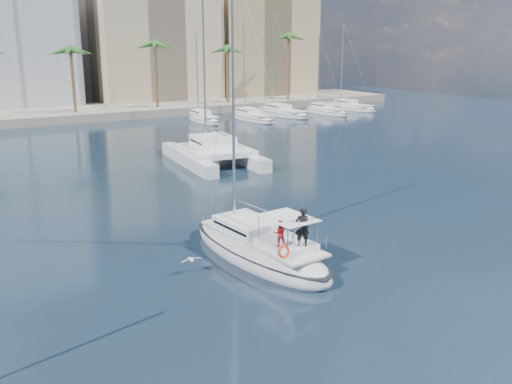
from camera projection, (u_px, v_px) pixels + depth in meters
ground at (259, 263)px, 28.89m from camera, size 160.00×160.00×0.00m
quay at (29, 116)px, 79.06m from camera, size 120.00×14.00×1.20m
building_beige at (152, 45)px, 95.07m from camera, size 20.00×14.00×20.00m
building_tan_right at (260, 50)px, 103.71m from camera, size 18.00×12.00×18.00m
palm_centre at (27, 44)px, 73.24m from camera, size 3.60×3.60×12.30m
palm_right at (253, 43)px, 90.29m from camera, size 3.60×3.60×12.30m
main_sloop at (259, 248)px, 29.46m from camera, size 4.26×10.94×15.88m
catamaran at (214, 151)px, 51.79m from camera, size 7.19×12.57×17.53m
seagull at (191, 260)px, 27.39m from camera, size 1.08×0.46×0.20m
moored_yacht_a at (204, 122)px, 77.70m from camera, size 3.37×9.52×11.90m
moored_yacht_b at (252, 120)px, 79.31m from camera, size 3.32×10.83×13.72m
moored_yacht_c at (283, 116)px, 84.22m from camera, size 3.98×12.33×15.54m
moored_yacht_d at (326, 114)px, 85.83m from camera, size 3.52×9.55×11.90m
moored_yacht_e at (350, 110)px, 90.74m from camera, size 4.61×11.11×13.72m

